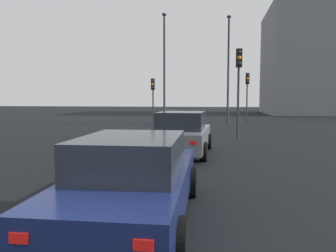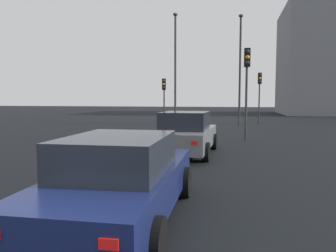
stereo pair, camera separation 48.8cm
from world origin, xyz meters
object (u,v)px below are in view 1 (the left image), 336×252
at_px(traffic_light_far_left, 247,87).
at_px(street_lamp_kerbside, 164,61).
at_px(traffic_light_near_right, 153,91).
at_px(car_grey_lead, 182,134).
at_px(traffic_light_near_left, 239,75).
at_px(car_navy_second, 134,180).
at_px(street_lamp_far, 228,62).

bearing_deg(traffic_light_far_left, street_lamp_kerbside, -80.33).
bearing_deg(traffic_light_near_right, car_grey_lead, 16.72).
bearing_deg(traffic_light_near_left, car_navy_second, -18.55).
distance_m(traffic_light_near_right, traffic_light_far_left, 7.69).
relative_size(car_grey_lead, street_lamp_far, 0.52).
xyz_separation_m(traffic_light_near_left, traffic_light_near_right, (9.30, 6.15, -0.57)).
xyz_separation_m(car_grey_lead, traffic_light_near_left, (4.50, -2.31, 2.45)).
relative_size(car_navy_second, traffic_light_far_left, 1.16).
relative_size(car_grey_lead, traffic_light_far_left, 1.08).
height_order(traffic_light_far_left, street_lamp_far, street_lamp_far).
relative_size(car_navy_second, street_lamp_kerbside, 0.56).
bearing_deg(car_navy_second, traffic_light_far_left, -11.01).
bearing_deg(traffic_light_near_left, street_lamp_kerbside, -156.76).
distance_m(traffic_light_far_left, street_lamp_far, 2.70).
bearing_deg(street_lamp_kerbside, traffic_light_near_left, -150.02).
xyz_separation_m(car_grey_lead, street_lamp_kerbside, (13.45, 2.85, 4.24)).
height_order(car_grey_lead, car_navy_second, car_grey_lead).
distance_m(traffic_light_near_right, street_lamp_kerbside, 2.58).
height_order(street_lamp_kerbside, street_lamp_far, street_lamp_kerbside).
height_order(traffic_light_near_left, street_lamp_kerbside, street_lamp_kerbside).
relative_size(traffic_light_near_right, traffic_light_far_left, 0.88).
height_order(traffic_light_near_right, street_lamp_far, street_lamp_far).
relative_size(car_navy_second, traffic_light_near_left, 1.07).
relative_size(traffic_light_far_left, street_lamp_far, 0.48).
bearing_deg(street_lamp_far, car_grey_lead, 171.75).
relative_size(traffic_light_near_left, street_lamp_far, 0.53).
bearing_deg(car_grey_lead, traffic_light_far_left, -11.55).
bearing_deg(traffic_light_far_left, car_grey_lead, -20.61).
distance_m(car_grey_lead, street_lamp_far, 15.23).
height_order(car_grey_lead, traffic_light_near_right, traffic_light_near_right).
bearing_deg(street_lamp_kerbside, car_navy_second, -172.20).
bearing_deg(car_navy_second, street_lamp_far, -7.27).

